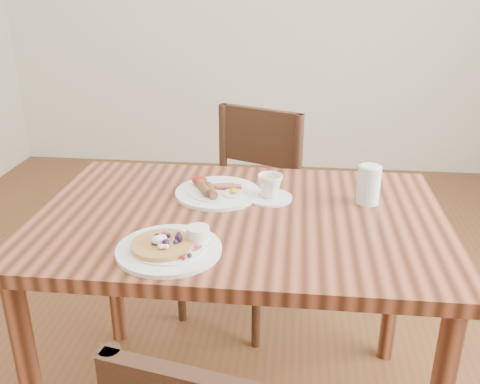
{
  "coord_description": "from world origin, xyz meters",
  "views": [
    {
      "loc": [
        0.16,
        -1.42,
        1.42
      ],
      "look_at": [
        0.0,
        0.0,
        0.82
      ],
      "focal_mm": 40.0,
      "sensor_mm": 36.0,
      "label": 1
    }
  ],
  "objects_px": {
    "dining_table": "(240,244)",
    "water_glass": "(369,185)",
    "pancake_plate": "(170,246)",
    "breakfast_plate": "(216,191)",
    "teacup_saucer": "(270,189)",
    "chair_far": "(245,205)"
  },
  "relations": [
    {
      "from": "dining_table",
      "to": "teacup_saucer",
      "type": "relative_size",
      "value": 8.57
    },
    {
      "from": "pancake_plate",
      "to": "dining_table",
      "type": "bearing_deg",
      "value": 58.11
    },
    {
      "from": "dining_table",
      "to": "chair_far",
      "type": "xyz_separation_m",
      "value": [
        -0.05,
        0.63,
        -0.16
      ]
    },
    {
      "from": "pancake_plate",
      "to": "breakfast_plate",
      "type": "bearing_deg",
      "value": 80.99
    },
    {
      "from": "dining_table",
      "to": "water_glass",
      "type": "xyz_separation_m",
      "value": [
        0.38,
        0.12,
        0.16
      ]
    },
    {
      "from": "chair_far",
      "to": "pancake_plate",
      "type": "distance_m",
      "value": 0.92
    },
    {
      "from": "water_glass",
      "to": "pancake_plate",
      "type": "bearing_deg",
      "value": -145.32
    },
    {
      "from": "dining_table",
      "to": "pancake_plate",
      "type": "bearing_deg",
      "value": -121.89
    },
    {
      "from": "water_glass",
      "to": "chair_far",
      "type": "bearing_deg",
      "value": 130.29
    },
    {
      "from": "pancake_plate",
      "to": "water_glass",
      "type": "bearing_deg",
      "value": 34.68
    },
    {
      "from": "breakfast_plate",
      "to": "water_glass",
      "type": "relative_size",
      "value": 2.27
    },
    {
      "from": "pancake_plate",
      "to": "water_glass",
      "type": "height_order",
      "value": "water_glass"
    },
    {
      "from": "teacup_saucer",
      "to": "water_glass",
      "type": "distance_m",
      "value": 0.3
    },
    {
      "from": "pancake_plate",
      "to": "teacup_saucer",
      "type": "xyz_separation_m",
      "value": [
        0.23,
        0.36,
        0.02
      ]
    },
    {
      "from": "dining_table",
      "to": "breakfast_plate",
      "type": "bearing_deg",
      "value": 123.84
    },
    {
      "from": "chair_far",
      "to": "pancake_plate",
      "type": "xyz_separation_m",
      "value": [
        -0.1,
        -0.88,
        0.27
      ]
    },
    {
      "from": "chair_far",
      "to": "water_glass",
      "type": "relative_size",
      "value": 7.4
    },
    {
      "from": "teacup_saucer",
      "to": "breakfast_plate",
      "type": "bearing_deg",
      "value": 175.0
    },
    {
      "from": "chair_far",
      "to": "pancake_plate",
      "type": "bearing_deg",
      "value": 106.23
    },
    {
      "from": "pancake_plate",
      "to": "teacup_saucer",
      "type": "distance_m",
      "value": 0.43
    },
    {
      "from": "dining_table",
      "to": "water_glass",
      "type": "relative_size",
      "value": 10.09
    },
    {
      "from": "breakfast_plate",
      "to": "teacup_saucer",
      "type": "bearing_deg",
      "value": -5.0
    }
  ]
}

